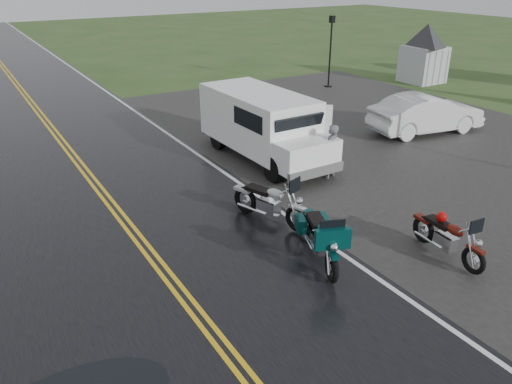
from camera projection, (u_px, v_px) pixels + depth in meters
ground at (188, 304)px, 9.91m from camera, size 120.00×120.00×0.00m
road at (71, 154)px, 17.68m from camera, size 8.00×100.00×0.04m
parking_pad at (399, 141)px, 19.00m from camera, size 14.00×24.00×0.03m
visitor_center at (426, 39)px, 27.71m from camera, size 16.00×10.00×4.80m
motorcycle_red at (476, 251)px, 10.57m from camera, size 0.97×2.16×1.24m
motorcycle_teal at (332, 255)px, 10.26m from camera, size 1.68×2.50×1.39m
motorcycle_silver at (298, 209)px, 12.22m from camera, size 1.56×2.49×1.38m
van_white at (274, 147)px, 14.99m from camera, size 2.31×5.91×2.30m
person_at_van at (331, 152)px, 15.42m from camera, size 0.74×0.63×1.71m
sedan_white at (426, 114)px, 19.70m from camera, size 4.80×2.35×1.52m
lamp_post_far_right at (330, 52)px, 26.68m from camera, size 0.32×0.32×3.79m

